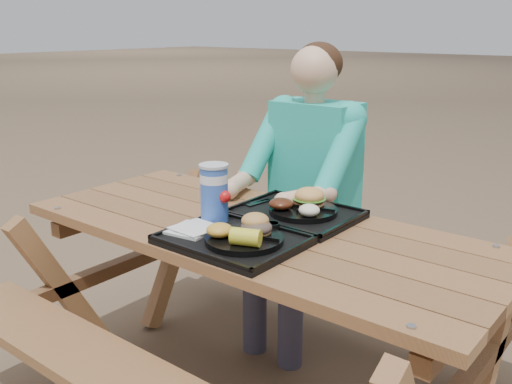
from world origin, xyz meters
The scene contains 17 objects.
picnic_table centered at (0.00, 0.00, 0.38)m, with size 1.80×1.49×0.75m, color #999999, non-canonical shape.
tray_near centered at (0.05, -0.19, 0.76)m, with size 0.45×0.35×0.02m, color black.
tray_far centered at (0.05, 0.17, 0.76)m, with size 0.45×0.35×0.02m, color black.
plate_near centered at (0.10, -0.19, 0.78)m, with size 0.26×0.26×0.02m, color black.
plate_far centered at (0.08, 0.18, 0.78)m, with size 0.26×0.26×0.02m, color black.
napkin_stack centered at (-0.11, -0.22, 0.78)m, with size 0.15×0.15×0.02m, color silver.
soda_cup centered at (-0.12, -0.09, 0.87)m, with size 0.10×0.10×0.20m, color #1640A6.
condiment_bbq centered at (0.04, -0.07, 0.79)m, with size 0.06×0.06×0.03m, color black.
condiment_mustard centered at (0.11, -0.05, 0.79)m, with size 0.05×0.05×0.03m, color #CECA16.
sandwich centered at (0.11, -0.14, 0.84)m, with size 0.10×0.10×0.10m, color #BA8441, non-canonical shape.
mac_cheese centered at (0.04, -0.24, 0.81)m, with size 0.09×0.09×0.04m, color gold.
corn_cob centered at (0.16, -0.25, 0.82)m, with size 0.09×0.09×0.06m, color yellow, non-canonical shape.
cutlery_far centered at (-0.12, 0.18, 0.77)m, with size 0.02×0.14×0.01m, color black.
burger centered at (0.08, 0.23, 0.84)m, with size 0.12×0.12×0.10m, color #DA994D, non-canonical shape.
baked_beans centered at (0.02, 0.12, 0.81)m, with size 0.09×0.09×0.04m, color #491F0E.
potato_salad centered at (0.15, 0.12, 0.81)m, with size 0.08×0.08×0.04m, color #F2E9CD.
diner centered at (-0.15, 0.60, 0.64)m, with size 0.48×0.84×1.28m, color #17A3A5, non-canonical shape.
Camera 1 is at (1.23, -1.54, 1.45)m, focal length 40.00 mm.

